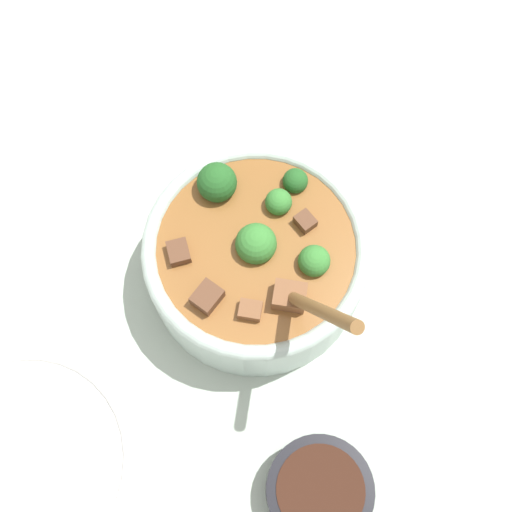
{
  "coord_description": "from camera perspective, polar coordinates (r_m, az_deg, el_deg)",
  "views": [
    {
      "loc": [
        -0.07,
        -0.24,
        0.69
      ],
      "look_at": [
        0.0,
        0.0,
        0.06
      ],
      "focal_mm": 45.0,
      "sensor_mm": 36.0,
      "label": 1
    }
  ],
  "objects": [
    {
      "name": "ground_plane",
      "position": [
        0.74,
        0.0,
        -1.61
      ],
      "size": [
        4.0,
        4.0,
        0.0
      ],
      "primitive_type": "plane",
      "color": "#ADBCAD"
    },
    {
      "name": "stew_bowl",
      "position": [
        0.69,
        0.02,
        -0.12
      ],
      "size": [
        0.24,
        0.27,
        0.23
      ],
      "color": "#B2C6BC",
      "rests_on": "ground_plane"
    },
    {
      "name": "condiment_bowl",
      "position": [
        0.67,
        5.63,
        -20.03
      ],
      "size": [
        0.1,
        0.1,
        0.04
      ],
      "color": "black",
      "rests_on": "ground_plane"
    },
    {
      "name": "empty_plate",
      "position": [
        0.73,
        -20.42,
        -17.09
      ],
      "size": [
        0.25,
        0.25,
        0.02
      ],
      "color": "white",
      "rests_on": "ground_plane"
    }
  ]
}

